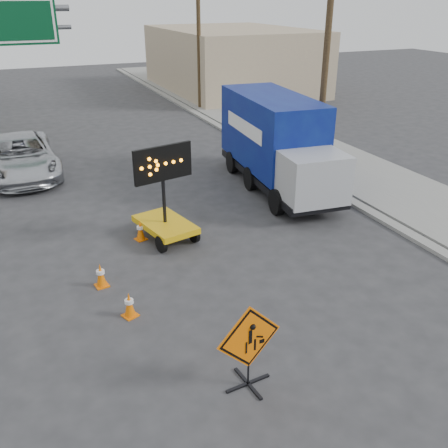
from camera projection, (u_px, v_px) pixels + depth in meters
ground at (256, 366)px, 10.29m from camera, size 100.00×100.00×0.00m
curb_right at (249, 143)px, 25.36m from camera, size 0.40×60.00×0.12m
sidewalk_right at (288, 138)px, 26.19m from camera, size 4.00×60.00×0.15m
building_right_far at (232, 60)px, 39.00m from camera, size 10.00×14.00×4.60m
utility_pole_near at (326, 58)px, 19.55m from camera, size 1.80×0.26×9.00m
utility_pole_far at (199, 34)px, 31.20m from camera, size 1.80×0.26×9.00m
construction_sign at (249, 345)px, 9.39m from camera, size 1.37×0.98×1.83m
arrow_board at (165, 219)px, 15.38m from camera, size 1.87×2.33×3.00m
pickup_truck at (21, 156)px, 20.78m from camera, size 2.91×6.00×1.64m
box_truck at (276, 148)px, 19.17m from camera, size 2.87×7.52×3.49m
cone_a at (129, 304)px, 11.74m from camera, size 0.43×0.43×0.65m
cone_b at (101, 275)px, 12.96m from camera, size 0.38×0.38×0.66m
cone_c at (140, 230)px, 15.44m from camera, size 0.42×0.42×0.65m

